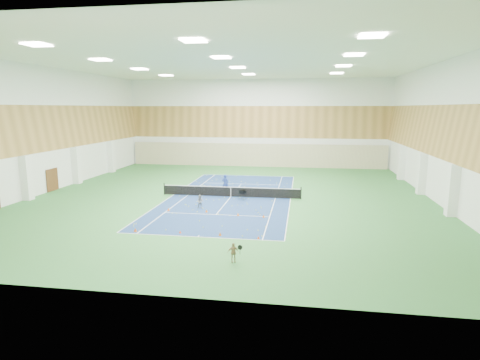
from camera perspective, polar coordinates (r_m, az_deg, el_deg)
name	(u,v)px	position (r m, az deg, el deg)	size (l,w,h in m)	color
ground	(231,197)	(37.05, -1.31, -2.40)	(40.00, 40.00, 0.00)	#2E6D32
room_shell	(231,132)	(36.22, -1.35, 6.90)	(36.00, 40.00, 12.00)	white
wood_cladding	(230,109)	(36.16, -1.36, 10.07)	(36.00, 40.00, 8.00)	#A97C3E
ceiling_light_grid	(230,63)	(36.36, -1.39, 16.26)	(21.40, 25.40, 0.06)	white
court_surface	(231,197)	(37.05, -1.31, -2.39)	(10.97, 23.77, 0.01)	navy
tennis_balls_scatter	(231,196)	(37.04, -1.31, -2.33)	(10.57, 22.77, 0.07)	yellow
tennis_net	(231,191)	(36.94, -1.31, -1.57)	(12.80, 0.10, 1.10)	black
back_curtain	(256,155)	(56.08, 2.25, 3.55)	(35.40, 0.16, 3.20)	#C6B793
door_left_b	(52,180)	(43.67, -25.14, 0.03)	(0.08, 1.80, 2.20)	#593319
coach	(225,183)	(38.96, -2.12, -0.47)	(0.64, 0.42, 1.74)	navy
child_court	(200,202)	(32.90, -5.68, -3.07)	(0.54, 0.42, 1.12)	gray
child_apron	(233,252)	(21.59, -0.97, -10.26)	(0.63, 0.26, 1.07)	#A0815B
ball_cart	(242,195)	(35.68, 0.34, -2.16)	(0.51, 0.51, 0.89)	black
cone_svc_a	(168,209)	(32.53, -10.14, -4.14)	(0.21, 0.21, 0.23)	#FF600D
cone_svc_b	(206,211)	(31.69, -4.79, -4.39)	(0.21, 0.21, 0.23)	orange
cone_svc_c	(238,214)	(30.58, -0.28, -4.90)	(0.21, 0.21, 0.23)	orange
cone_svc_d	(264,216)	(30.15, 3.37, -5.15)	(0.20, 0.20, 0.21)	#D6500B
cone_base_a	(135,230)	(27.64, -14.67, -6.87)	(0.23, 0.23, 0.25)	#DF540B
cone_base_b	(180,232)	(26.72, -8.52, -7.30)	(0.18, 0.18, 0.19)	#FF460D
cone_base_c	(220,234)	(25.99, -2.85, -7.67)	(0.20, 0.20, 0.22)	#D6610B
cone_base_d	(258,237)	(25.36, 2.64, -8.17)	(0.17, 0.17, 0.19)	#E7470C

